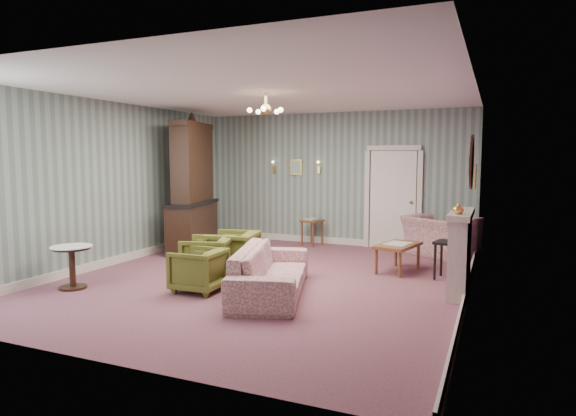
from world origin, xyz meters
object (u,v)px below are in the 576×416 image
at_px(sofa_chintz, 271,263).
at_px(pedestal_table, 72,267).
at_px(dresser, 192,183).
at_px(wingback_chair, 440,229).
at_px(coffee_table, 398,257).
at_px(fireplace, 460,252).
at_px(olive_chair_a, 199,268).
at_px(olive_chair_c, 233,250).
at_px(side_table_black, 448,261).
at_px(olive_chair_b, 208,256).

height_order(sofa_chintz, pedestal_table, sofa_chintz).
bearing_deg(dresser, sofa_chintz, -51.97).
height_order(wingback_chair, coffee_table, wingback_chair).
distance_m(sofa_chintz, fireplace, 2.69).
bearing_deg(wingback_chair, dresser, 50.15).
bearing_deg(olive_chair_a, pedestal_table, -72.81).
relative_size(olive_chair_a, olive_chair_c, 0.88).
xyz_separation_m(sofa_chintz, coffee_table, (1.39, 2.06, -0.20)).
xyz_separation_m(olive_chair_c, fireplace, (3.54, 0.27, 0.19)).
bearing_deg(side_table_black, coffee_table, 163.12).
bearing_deg(coffee_table, olive_chair_c, -154.17).
bearing_deg(pedestal_table, olive_chair_b, 40.08).
height_order(olive_chair_a, olive_chair_c, olive_chair_c).
xyz_separation_m(olive_chair_a, dresser, (-1.87, 2.64, 1.05)).
xyz_separation_m(fireplace, coffee_table, (-1.05, 0.93, -0.34)).
distance_m(olive_chair_a, olive_chair_b, 0.72).
relative_size(olive_chair_a, dresser, 0.24).
bearing_deg(side_table_black, olive_chair_b, -157.67).
distance_m(olive_chair_b, side_table_black, 3.79).
bearing_deg(olive_chair_c, dresser, -139.81).
xyz_separation_m(olive_chair_b, fireplace, (3.71, 0.76, 0.21)).
height_order(olive_chair_b, fireplace, fireplace).
distance_m(sofa_chintz, pedestal_table, 2.93).
bearing_deg(dresser, olive_chair_c, -52.76).
bearing_deg(sofa_chintz, olive_chair_b, 57.27).
relative_size(side_table_black, pedestal_table, 0.95).
relative_size(olive_chair_c, sofa_chintz, 0.34).
bearing_deg(olive_chair_b, sofa_chintz, 57.98).
xyz_separation_m(olive_chair_b, coffee_table, (2.67, 1.69, -0.13)).
height_order(olive_chair_a, side_table_black, olive_chair_a).
bearing_deg(olive_chair_a, coffee_table, 133.06).
relative_size(olive_chair_a, sofa_chintz, 0.30).
bearing_deg(olive_chair_a, olive_chair_b, -159.56).
distance_m(olive_chair_a, fireplace, 3.74).
xyz_separation_m(olive_chair_a, coffee_table, (2.40, 2.36, -0.10)).
height_order(sofa_chintz, dresser, dresser).
bearing_deg(side_table_black, dresser, 174.06).
height_order(olive_chair_a, dresser, dresser).
distance_m(olive_chair_b, olive_chair_c, 0.52).
height_order(olive_chair_b, pedestal_table, olive_chair_b).
bearing_deg(olive_chair_c, olive_chair_a, -5.26).
relative_size(wingback_chair, coffee_table, 1.28).
bearing_deg(olive_chair_b, coffee_table, 106.46).
distance_m(olive_chair_a, wingback_chair, 4.99).
bearing_deg(olive_chair_b, pedestal_table, -65.85).
height_order(sofa_chintz, fireplace, fireplace).
xyz_separation_m(olive_chair_c, side_table_black, (3.33, 0.95, -0.08)).
bearing_deg(side_table_black, pedestal_table, -151.61).
distance_m(olive_chair_a, olive_chair_c, 1.16).
bearing_deg(sofa_chintz, olive_chair_a, 90.00).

